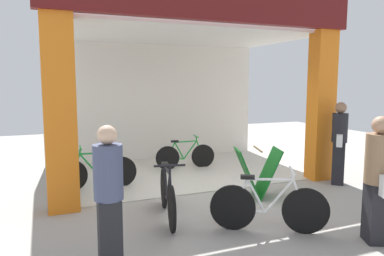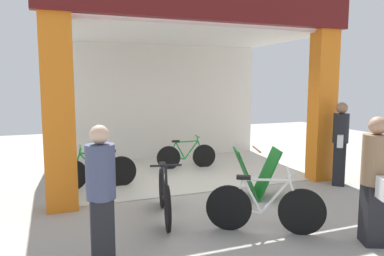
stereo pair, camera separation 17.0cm
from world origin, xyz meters
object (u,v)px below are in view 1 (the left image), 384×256
(bicycle_parked_0, at_px, (167,195))
(sandwich_board_sign, at_px, (257,173))
(bicycle_inside_1, at_px, (97,172))
(pedestrian_0, at_px, (378,178))
(pedestrian_1, at_px, (109,200))
(bicycle_inside_0, at_px, (185,156))
(pedestrian_2, at_px, (339,142))
(bicycle_parked_1, at_px, (268,207))

(bicycle_parked_0, distance_m, sandwich_board_sign, 1.91)
(bicycle_inside_1, height_order, pedestrian_0, pedestrian_0)
(sandwich_board_sign, relative_size, pedestrian_1, 0.57)
(bicycle_inside_0, height_order, sandwich_board_sign, sandwich_board_sign)
(pedestrian_0, xyz_separation_m, pedestrian_2, (1.63, 2.36, 0.01))
(bicycle_inside_1, relative_size, pedestrian_2, 0.93)
(bicycle_parked_1, height_order, pedestrian_1, pedestrian_1)
(sandwich_board_sign, distance_m, pedestrian_2, 2.06)
(pedestrian_1, bearing_deg, bicycle_parked_0, 50.82)
(sandwich_board_sign, xyz_separation_m, pedestrian_1, (-2.99, -1.76, 0.40))
(bicycle_parked_1, relative_size, pedestrian_2, 0.85)
(bicycle_inside_1, relative_size, sandwich_board_sign, 1.68)
(bicycle_parked_0, xyz_separation_m, pedestrian_1, (-1.12, -1.38, 0.49))
(bicycle_inside_0, bearing_deg, bicycle_parked_1, -94.41)
(bicycle_parked_1, relative_size, pedestrian_0, 0.87)
(bicycle_parked_1, xyz_separation_m, sandwich_board_sign, (0.72, 1.42, 0.09))
(pedestrian_0, height_order, pedestrian_2, pedestrian_2)
(bicycle_parked_1, distance_m, pedestrian_1, 2.35)
(bicycle_inside_1, xyz_separation_m, pedestrian_0, (3.04, -3.89, 0.52))
(bicycle_inside_1, bearing_deg, bicycle_parked_1, -57.58)
(bicycle_parked_1, xyz_separation_m, pedestrian_0, (1.10, -0.84, 0.50))
(sandwich_board_sign, bearing_deg, pedestrian_0, -80.25)
(bicycle_inside_1, distance_m, pedestrian_1, 3.45)
(sandwich_board_sign, bearing_deg, pedestrian_2, 2.76)
(bicycle_inside_1, distance_m, pedestrian_0, 4.97)
(sandwich_board_sign, bearing_deg, pedestrian_1, -149.53)
(sandwich_board_sign, xyz_separation_m, pedestrian_0, (0.39, -2.26, 0.41))
(sandwich_board_sign, height_order, pedestrian_0, pedestrian_0)
(bicycle_parked_0, relative_size, bicycle_parked_1, 1.14)
(pedestrian_2, bearing_deg, bicycle_parked_0, -172.93)
(bicycle_inside_0, distance_m, pedestrian_1, 5.08)
(bicycle_inside_0, xyz_separation_m, pedestrian_1, (-2.58, -4.34, 0.53))
(bicycle_inside_1, xyz_separation_m, pedestrian_2, (4.67, -1.54, 0.53))
(bicycle_parked_1, xyz_separation_m, pedestrian_1, (-2.27, -0.34, 0.49))
(pedestrian_0, bearing_deg, bicycle_inside_1, 128.01)
(bicycle_parked_1, height_order, sandwich_board_sign, same)
(bicycle_parked_0, height_order, bicycle_parked_1, bicycle_parked_0)
(pedestrian_0, bearing_deg, sandwich_board_sign, 99.75)
(pedestrian_2, bearing_deg, pedestrian_1, -159.65)
(bicycle_inside_0, relative_size, sandwich_board_sign, 1.56)
(bicycle_inside_0, relative_size, pedestrian_1, 0.88)
(bicycle_inside_0, relative_size, bicycle_parked_0, 0.88)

